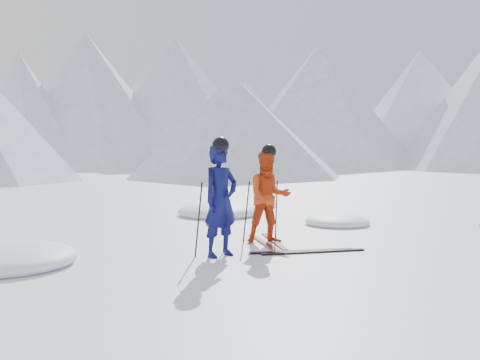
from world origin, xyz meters
TOP-DOWN VIEW (x-y plane):
  - ground at (0.00, 0.00)m, footprint 160.00×160.00m
  - mountain_range at (5.71, 35.31)m, footprint 106.15×62.94m
  - skier_blue at (-2.60, -0.22)m, footprint 0.67×0.48m
  - skier_red at (-1.27, 0.25)m, footprint 0.96×0.88m
  - pole_blue_left at (-2.90, -0.07)m, footprint 0.11×0.08m
  - pole_blue_right at (-2.35, 0.03)m, footprint 0.11×0.07m
  - pole_red_left at (-1.57, 0.50)m, footprint 0.11×0.09m
  - pole_red_right at (-0.97, 0.40)m, footprint 0.11×0.08m
  - ski_worn_left at (-1.39, 0.25)m, footprint 0.75×1.60m
  - ski_worn_right at (-1.15, 0.25)m, footprint 0.85×1.56m
  - ski_loose_a at (-1.38, -0.71)m, footprint 1.58×0.79m
  - ski_loose_b at (-1.28, -0.86)m, footprint 1.60×0.74m
  - snow_lumps at (-1.36, 2.14)m, footprint 10.76×6.87m

SIDE VIEW (x-z plane):
  - ground at x=0.00m, z-range 0.00..0.00m
  - snow_lumps at x=-1.36m, z-range -0.22..0.22m
  - ski_worn_left at x=-1.39m, z-range 0.00..0.03m
  - ski_worn_right at x=-1.15m, z-range 0.00..0.03m
  - ski_loose_a at x=-1.38m, z-range 0.00..0.03m
  - ski_loose_b at x=-1.28m, z-range 0.00..0.03m
  - pole_red_left at x=-1.57m, z-range 0.00..1.07m
  - pole_red_right at x=-0.97m, z-range 0.00..1.07m
  - pole_blue_left at x=-2.90m, z-range 0.00..1.13m
  - pole_blue_right at x=-2.35m, z-range 0.00..1.13m
  - skier_red at x=-1.27m, z-range 0.00..1.61m
  - skier_blue at x=-2.60m, z-range 0.00..1.70m
  - mountain_range at x=5.71m, z-range -1.04..14.49m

